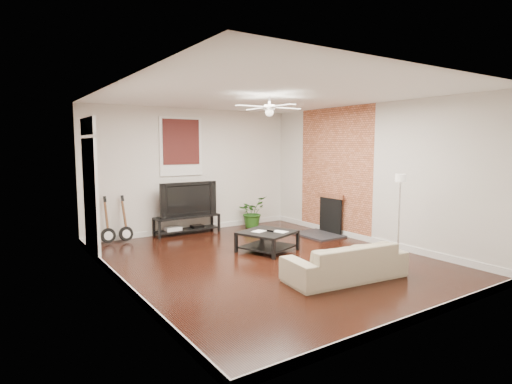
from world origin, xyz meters
TOP-DOWN VIEW (x-y plane):
  - room at (0.00, 0.00)m, footprint 5.01×6.01m
  - brick_accent at (2.49, 1.00)m, footprint 0.02×2.20m
  - fireplace at (2.20, 1.00)m, footprint 0.80×1.10m
  - window_back at (-0.30, 2.97)m, footprint 1.00×0.06m
  - door_left at (-2.46, 1.90)m, footprint 0.08×1.00m
  - tv_stand at (-0.27, 2.78)m, footprint 1.47×0.39m
  - tv at (-0.27, 2.80)m, footprint 1.32×0.17m
  - coffee_table at (0.34, 0.54)m, footprint 1.14×1.14m
  - sofa at (0.37, -1.43)m, footprint 1.92×0.94m
  - floor_lamp at (1.72, -1.33)m, footprint 0.28×0.28m
  - potted_plant at (1.37, 2.64)m, footprint 0.85×0.81m
  - guitar_left at (-2.00, 2.75)m, footprint 0.32×0.24m
  - guitar_right at (-1.65, 2.72)m, footprint 0.33×0.27m
  - ceiling_fan at (0.00, 0.00)m, footprint 1.24×1.24m

SIDE VIEW (x-z plane):
  - coffee_table at x=0.34m, z-range 0.00..0.37m
  - tv_stand at x=-0.27m, z-range 0.00..0.41m
  - sofa at x=0.37m, z-range 0.00..0.54m
  - potted_plant at x=1.37m, z-range 0.00..0.74m
  - fireplace at x=2.20m, z-range 0.00..0.92m
  - guitar_left at x=-2.00m, z-range 0.00..0.96m
  - guitar_right at x=-1.65m, z-range 0.00..0.96m
  - floor_lamp at x=1.72m, z-range 0.00..1.51m
  - tv at x=-0.27m, z-range 0.41..1.17m
  - door_left at x=-2.46m, z-range 0.00..2.50m
  - room at x=0.00m, z-range 0.00..2.80m
  - brick_accent at x=2.49m, z-range 0.00..2.80m
  - window_back at x=-0.30m, z-range 1.30..2.60m
  - ceiling_fan at x=0.00m, z-range 2.44..2.76m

